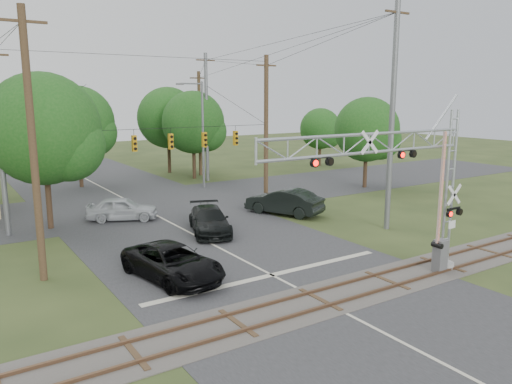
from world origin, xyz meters
TOP-DOWN VIEW (x-y plane):
  - ground at (0.00, 0.00)m, footprint 160.00×160.00m
  - road_main at (0.00, 10.00)m, footprint 14.00×90.00m
  - road_cross at (0.00, 24.00)m, footprint 90.00×12.00m
  - railroad_track at (0.00, 2.00)m, footprint 90.00×3.20m
  - crossing_gantry at (4.29, 1.63)m, footprint 11.63×0.99m
  - traffic_signal_span at (0.91, 20.00)m, footprint 19.34×0.36m
  - pickup_black at (-4.09, 7.68)m, footprint 3.57×6.10m
  - car_dark at (1.09, 13.84)m, footprint 3.92×5.86m
  - sedan_silver at (-2.41, 19.95)m, footprint 5.08×3.76m
  - suv_dark at (7.89, 15.30)m, footprint 4.15×5.92m
  - streetlight at (7.73, 27.90)m, footprint 2.58×0.27m
  - utility_poles at (2.85, 22.07)m, footprint 23.70×26.73m
  - treeline at (-0.78, 31.52)m, footprint 52.95×27.55m

SIDE VIEW (x-z plane):
  - ground at x=0.00m, z-range 0.00..0.00m
  - road_main at x=0.00m, z-range 0.00..0.02m
  - road_cross at x=0.00m, z-range 0.00..0.02m
  - railroad_track at x=0.00m, z-range -0.05..0.11m
  - car_dark at x=1.09m, z-range 0.00..1.58m
  - pickup_black at x=-4.09m, z-range 0.00..1.59m
  - sedan_silver at x=-2.41m, z-range 0.00..1.61m
  - suv_dark at x=7.89m, z-range 0.00..1.85m
  - crossing_gantry at x=4.29m, z-range 0.92..8.67m
  - streetlight at x=7.73m, z-range 0.57..10.23m
  - traffic_signal_span at x=0.91m, z-range -0.10..11.40m
  - treeline at x=-0.78m, z-range 0.85..10.71m
  - utility_poles at x=2.85m, z-range -0.77..13.18m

